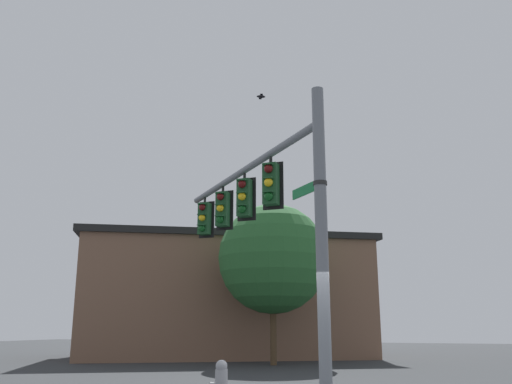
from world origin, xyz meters
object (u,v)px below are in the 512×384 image
object	(u,v)px
bird_flying	(261,96)
traffic_light_nearest_pole	(271,184)
street_name_sign	(312,187)
traffic_light_mid_outer	(222,209)
fire_hydrant	(221,382)
traffic_light_mid_inner	(244,198)
traffic_light_arm_end	(204,218)

from	to	relation	value
bird_flying	traffic_light_nearest_pole	bearing A→B (deg)	147.54
traffic_light_nearest_pole	street_name_sign	world-z (taller)	traffic_light_nearest_pole
traffic_light_mid_outer	street_name_sign	xyz separation A→B (m)	(-3.74, 3.66, -0.54)
fire_hydrant	traffic_light_nearest_pole	bearing A→B (deg)	-95.43
traffic_light_mid_inner	fire_hydrant	size ratio (longest dim) A/B	1.59
traffic_light_mid_inner	fire_hydrant	distance (m)	5.74
traffic_light_arm_end	street_name_sign	xyz separation A→B (m)	(-4.91, 4.81, -0.54)
traffic_light_nearest_pole	street_name_sign	size ratio (longest dim) A/B	1.32
traffic_light_nearest_pole	traffic_light_arm_end	xyz separation A→B (m)	(3.51, -3.45, 0.00)
fire_hydrant	traffic_light_mid_outer	bearing A→B (deg)	-65.44
traffic_light_mid_outer	traffic_light_arm_end	size ratio (longest dim) A/B	1.00
traffic_light_nearest_pole	traffic_light_mid_inner	world-z (taller)	same
traffic_light_nearest_pole	traffic_light_mid_outer	distance (m)	3.28
traffic_light_nearest_pole	street_name_sign	distance (m)	2.02
street_name_sign	fire_hydrant	distance (m)	4.36
traffic_light_nearest_pole	traffic_light_mid_inner	xyz separation A→B (m)	(1.17, -1.15, 0.00)
traffic_light_nearest_pole	traffic_light_arm_end	world-z (taller)	same
traffic_light_arm_end	street_name_sign	distance (m)	6.89
traffic_light_arm_end	bird_flying	bearing A→B (deg)	134.47
street_name_sign	bird_flying	xyz separation A→B (m)	(1.73, -1.56, 3.01)
traffic_light_nearest_pole	bird_flying	distance (m)	2.50
traffic_light_arm_end	street_name_sign	size ratio (longest dim) A/B	1.32
traffic_light_mid_inner	traffic_light_arm_end	world-z (taller)	same
traffic_light_mid_inner	traffic_light_mid_outer	size ratio (longest dim) A/B	1.00
traffic_light_nearest_pole	fire_hydrant	bearing A→B (deg)	84.57
bird_flying	fire_hydrant	world-z (taller)	bird_flying
traffic_light_mid_outer	bird_flying	xyz separation A→B (m)	(-2.01, 2.09, 2.47)
traffic_light_arm_end	fire_hydrant	bearing A→B (deg)	119.61
traffic_light_mid_outer	bird_flying	bearing A→B (deg)	133.90
traffic_light_mid_inner	traffic_light_mid_outer	world-z (taller)	same
bird_flying	fire_hydrant	xyz separation A→B (m)	(-0.10, 2.54, -6.94)
traffic_light_mid_outer	traffic_light_mid_inner	bearing A→B (deg)	135.49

